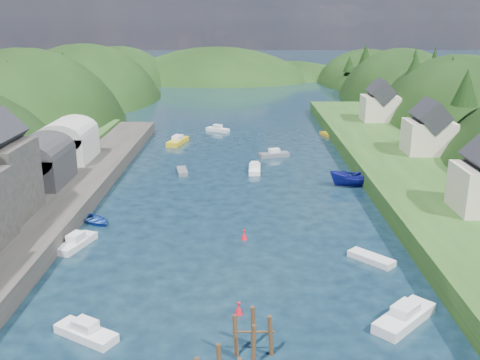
{
  "coord_description": "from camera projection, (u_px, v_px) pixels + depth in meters",
  "views": [
    {
      "loc": [
        0.51,
        -33.18,
        22.82
      ],
      "look_at": [
        0.0,
        28.0,
        4.0
      ],
      "focal_mm": 40.0,
      "sensor_mm": 36.0,
      "label": 1
    }
  ],
  "objects": [
    {
      "name": "hill_trees",
      "position": [
        250.0,
        84.0,
        95.93
      ],
      "size": [
        90.58,
        152.79,
        11.96
      ],
      "color": "black",
      "rests_on": "ground"
    },
    {
      "name": "channel_buoy_far",
      "position": [
        244.0,
        235.0,
        56.9
      ],
      "size": [
        0.7,
        0.7,
        1.1
      ],
      "color": "red",
      "rests_on": "ground"
    },
    {
      "name": "terrace_right",
      "position": [
        416.0,
        174.0,
        76.11
      ],
      "size": [
        16.0,
        120.0,
        2.4
      ],
      "primitive_type": "cube",
      "color": "#234719",
      "rests_on": "ground"
    },
    {
      "name": "channel_buoy_near",
      "position": [
        239.0,
        309.0,
        42.59
      ],
      "size": [
        0.7,
        0.7,
        1.1
      ],
      "color": "red",
      "rests_on": "ground"
    },
    {
      "name": "hillside_left",
      "position": [
        29.0,
        169.0,
        112.83
      ],
      "size": [
        44.0,
        245.56,
        52.0
      ],
      "color": "black",
      "rests_on": "ground"
    },
    {
      "name": "hillside_right",
      "position": [
        456.0,
        167.0,
        111.93
      ],
      "size": [
        36.0,
        245.56,
        48.0
      ],
      "color": "black",
      "rests_on": "ground"
    },
    {
      "name": "right_bank_cottages",
      "position": [
        422.0,
        131.0,
        82.68
      ],
      "size": [
        9.0,
        59.24,
        8.41
      ],
      "color": "beige",
      "rests_on": "terrace_right"
    },
    {
      "name": "far_hills",
      "position": [
        246.0,
        106.0,
        207.9
      ],
      "size": [
        103.0,
        68.0,
        44.0
      ],
      "color": "black",
      "rests_on": "ground"
    },
    {
      "name": "quay_left",
      "position": [
        17.0,
        228.0,
        57.44
      ],
      "size": [
        12.0,
        110.0,
        2.0
      ],
      "primitive_type": "cube",
      "color": "#2D2B28",
      "rests_on": "ground"
    },
    {
      "name": "moored_boats",
      "position": [
        218.0,
        215.0,
        61.83
      ],
      "size": [
        38.88,
        93.47,
        2.49
      ],
      "color": "gold",
      "rests_on": "ground"
    },
    {
      "name": "piling_cluster_far",
      "position": [
        253.0,
        339.0,
        37.19
      ],
      "size": [
        2.93,
        2.76,
        3.72
      ],
      "color": "#382314",
      "rests_on": "ground"
    },
    {
      "name": "ground",
      "position": [
        241.0,
        164.0,
        86.21
      ],
      "size": [
        600.0,
        600.0,
        0.0
      ],
      "primitive_type": "plane",
      "color": "black",
      "rests_on": "ground"
    },
    {
      "name": "boat_sheds",
      "position": [
        54.0,
        148.0,
        74.36
      ],
      "size": [
        7.0,
        21.0,
        7.5
      ],
      "color": "#2D2D30",
      "rests_on": "quay_left"
    }
  ]
}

